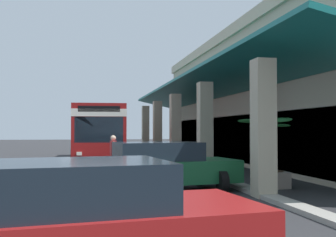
# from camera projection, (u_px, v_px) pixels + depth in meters

# --- Properties ---
(ground) EXTENTS (120.00, 120.00, 0.00)m
(ground) POSITION_uv_depth(u_px,v_px,m) (231.00, 163.00, 22.92)
(ground) COLOR #2D2D30
(curb_strip) EXTENTS (33.25, 0.50, 0.12)m
(curb_strip) POSITION_uv_depth(u_px,v_px,m) (176.00, 163.00, 21.97)
(curb_strip) COLOR #9E998E
(curb_strip) RESTS_ON ground
(plaza_building) EXTENTS (28.01, 16.93, 7.47)m
(plaza_building) POSITION_uv_depth(u_px,v_px,m) (335.00, 98.00, 24.00)
(plaza_building) COLOR #B2A88E
(plaza_building) RESTS_ON ground
(transit_bus) EXTENTS (11.32, 3.18, 3.34)m
(transit_bus) POSITION_uv_depth(u_px,v_px,m) (101.00, 130.00, 24.42)
(transit_bus) COLOR maroon
(transit_bus) RESTS_ON ground
(parked_sedan_green) EXTENTS (2.78, 4.58, 1.47)m
(parked_sedan_green) POSITION_uv_depth(u_px,v_px,m) (162.00, 166.00, 12.21)
(parked_sedan_green) COLOR #195933
(parked_sedan_green) RESTS_ON ground
(parked_sedan_red) EXTENTS (2.77, 4.58, 1.47)m
(parked_sedan_red) POSITION_uv_depth(u_px,v_px,m) (71.00, 224.00, 4.69)
(parked_sedan_red) COLOR maroon
(parked_sedan_red) RESTS_ON ground
(pedestrian) EXTENTS (0.66, 0.33, 1.62)m
(pedestrian) POSITION_uv_depth(u_px,v_px,m) (113.00, 153.00, 16.32)
(pedestrian) COLOR #726651
(pedestrian) RESTS_ON ground
(potted_palm) EXTENTS (1.81, 1.76, 2.24)m
(potted_palm) POSITION_uv_depth(u_px,v_px,m) (270.00, 171.00, 12.99)
(potted_palm) COLOR gray
(potted_palm) RESTS_ON ground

